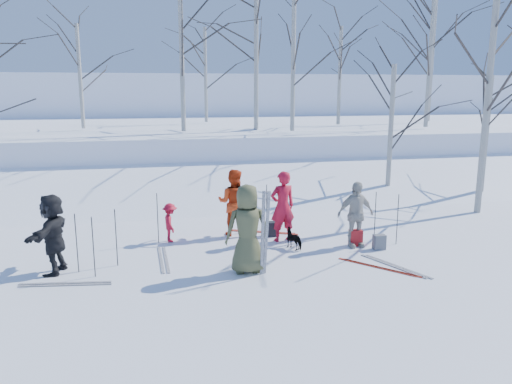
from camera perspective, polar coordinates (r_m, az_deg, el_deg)
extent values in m
plane|color=white|center=(12.23, 1.48, -7.38)|extent=(120.00, 120.00, 0.00)
cube|color=white|center=(18.83, -3.50, -0.10)|extent=(70.00, 9.49, 4.12)
cube|color=white|center=(28.52, -6.56, 5.61)|extent=(70.00, 18.00, 2.20)
cube|color=white|center=(49.34, -9.02, 9.27)|extent=(90.00, 30.00, 6.00)
imported|color=#484A2C|center=(10.93, -0.98, -4.26)|extent=(0.98, 0.64, 1.98)
imported|color=#B31026|center=(13.23, 3.05, -1.65)|extent=(0.75, 0.56, 1.89)
imported|color=red|center=(13.77, -2.58, -1.20)|extent=(1.10, 0.99, 1.85)
imported|color=#B31026|center=(13.43, -9.79, -3.47)|extent=(0.46, 0.71, 1.04)
imported|color=beige|center=(13.00, 11.30, -2.52)|extent=(1.03, 0.50, 1.71)
imported|color=black|center=(11.80, -22.20, -4.45)|extent=(0.91, 1.73, 1.78)
imported|color=black|center=(12.80, 4.44, -5.35)|extent=(0.53, 0.65, 0.50)
cube|color=silver|center=(10.76, 0.77, -4.76)|extent=(0.09, 0.16, 1.90)
cube|color=silver|center=(10.78, 1.22, -4.73)|extent=(0.13, 0.23, 1.89)
cylinder|color=black|center=(11.70, -19.82, -5.53)|extent=(0.02, 0.02, 1.34)
cylinder|color=black|center=(13.36, -11.18, -2.94)|extent=(0.02, 0.02, 1.34)
cylinder|color=black|center=(14.61, 2.97, -1.47)|extent=(0.02, 0.02, 1.34)
cylinder|color=black|center=(11.86, -15.70, -5.05)|extent=(0.02, 0.02, 1.34)
cylinder|color=black|center=(14.25, 1.22, -1.79)|extent=(0.02, 0.02, 1.34)
cylinder|color=black|center=(11.31, -18.09, -6.01)|extent=(0.02, 0.02, 1.34)
cylinder|color=black|center=(13.63, 13.46, -2.76)|extent=(0.02, 0.02, 1.34)
cylinder|color=black|center=(13.48, 15.86, -3.03)|extent=(0.02, 0.02, 1.34)
cube|color=#B01B1D|center=(13.24, 11.31, -5.15)|extent=(0.32, 0.22, 0.42)
cube|color=#5A5C61|center=(13.07, 13.91, -5.58)|extent=(0.30, 0.20, 0.38)
cube|color=black|center=(13.83, 1.88, -4.24)|extent=(0.34, 0.24, 0.40)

